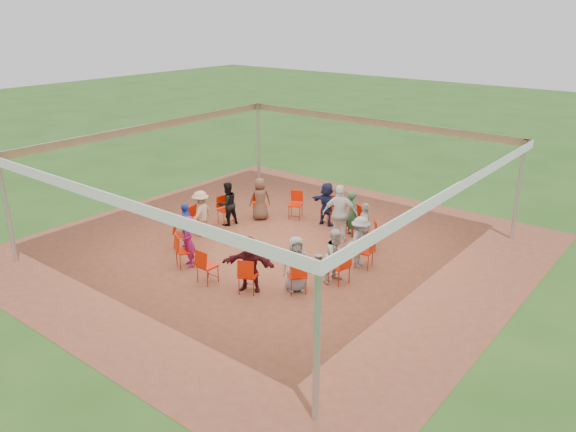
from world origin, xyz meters
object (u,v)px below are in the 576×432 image
Objects in this scene: person_seated_0 at (360,242)px; person_seated_11 at (336,256)px; chair_6 at (226,210)px; person_seated_5 at (227,204)px; chair_8 at (183,235)px; chair_10 at (207,266)px; person_seated_1 at (365,227)px; person_seated_6 at (201,213)px; standing_person at (340,214)px; person_seated_9 at (249,264)px; person_seated_3 at (327,204)px; chair_5 at (260,205)px; person_seated_2 at (352,213)px; chair_7 at (198,220)px; laptop at (354,243)px; chair_12 at (297,275)px; chair_0 at (364,251)px; chair_13 at (339,266)px; chair_4 at (296,205)px; person_seated_4 at (260,199)px; chair_3 at (329,210)px; chair_9 at (185,251)px; chair_1 at (368,235)px; person_seated_7 at (186,226)px; cable_coil at (261,247)px; person_seated_8 at (188,242)px; chair_2 at (355,221)px; person_seated_10 at (296,264)px; chair_11 at (248,275)px.

person_seated_0 is 1.00× the size of person_seated_11.
person_seated_5 is at bearing 90.00° from chair_6.
chair_8 is 1.00× the size of chair_10.
chair_8 is at bearing 90.00° from person_seated_1.
standing_person reaches higher than person_seated_6.
person_seated_0 is 1.00× the size of person_seated_9.
person_seated_1 is 1.00× the size of person_seated_3.
chair_5 is 0.65× the size of person_seated_2.
chair_7 reaches higher than laptop.
person_seated_6 is (-2.47, -3.04, 0.00)m from person_seated_3.
chair_10 and chair_12 have the same top height.
chair_0 is 3.21m from person_seated_3.
chair_5 is 3.16m from standing_person.
chair_0 is 1.00× the size of chair_13.
chair_4 is 1.17m from person_seated_3.
person_seated_5 is (-0.40, -1.08, 0.25)m from chair_5.
person_seated_4 is at bearing 102.86° from person_seated_9.
chair_3 is at bearing -90.00° from person_seated_3.
chair_9 is 0.65× the size of person_seated_6.
chair_1 is 1.00× the size of chair_10.
person_seated_7 is (-1.99, -4.05, 0.00)m from person_seated_3.
chair_13 is (4.59, -2.26, 0.00)m from chair_5.
chair_4 is 2.67m from cable_coil.
chair_9 is 0.65× the size of person_seated_2.
chair_6 is at bearing 25.71° from chair_4.
chair_4 is at bearing 116.36° from person_seated_8.
chair_2 is 3.27m from chair_13.
chair_12 is 4.63m from person_seated_6.
person_seated_6 is at bearing 77.14° from person_seated_1.
person_seated_2 reaches higher than chair_5.
person_seated_6 is at bearing 90.00° from person_seated_0.
chair_12 is 0.65× the size of person_seated_10.
person_seated_7 is (-0.85, -3.92, 0.25)m from chair_4.
person_seated_9 reaches higher than chair_2.
person_seated_5 is at bearing 102.55° from chair_12.
chair_2 is at bearing 25.71° from chair_0.
person_seated_5 is 1.00× the size of person_seated_11.
chair_2 is 4.10m from chair_6.
chair_1 is at bearing 7.00° from person_seated_0.
chair_5 is 0.65× the size of person_seated_9.
chair_0 is 0.65× the size of person_seated_2.
chair_11 is at bearing 22.93° from person_seated_8.
chair_11 is at bearing 38.57° from chair_8.
chair_3 is 5.11m from chair_11.
chair_4 is at bearing 77.14° from chair_12.
chair_7 is at bearing 90.00° from laptop.
person_seated_10 is at bearing 115.71° from person_seated_3.
standing_person is (3.54, 2.15, 0.17)m from person_seated_6.
chair_13 is at bearing 90.00° from person_seated_5.
person_seated_10 reaches higher than chair_1.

